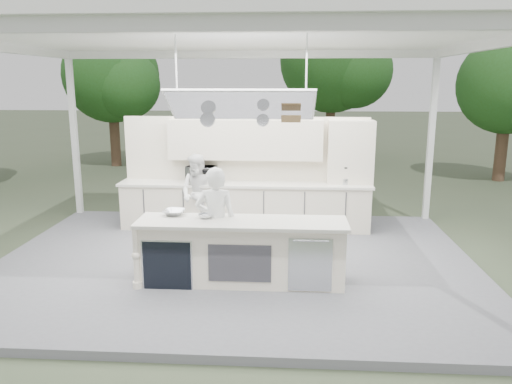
# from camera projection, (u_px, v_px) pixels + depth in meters

# --- Properties ---
(ground) EXTENTS (90.00, 90.00, 0.00)m
(ground) POSITION_uv_depth(u_px,v_px,m) (235.00, 267.00, 8.45)
(ground) COLOR #3F4932
(ground) RESTS_ON ground
(stage_deck) EXTENTS (8.00, 6.00, 0.12)m
(stage_deck) POSITION_uv_depth(u_px,v_px,m) (235.00, 263.00, 8.43)
(stage_deck) COLOR slate
(stage_deck) RESTS_ON ground
(tent) EXTENTS (8.20, 6.20, 3.86)m
(tent) POSITION_uv_depth(u_px,v_px,m) (233.00, 38.00, 7.63)
(tent) COLOR white
(tent) RESTS_ON ground
(demo_island) EXTENTS (3.10, 0.79, 0.95)m
(demo_island) POSITION_uv_depth(u_px,v_px,m) (240.00, 251.00, 7.42)
(demo_island) COLOR silver
(demo_island) RESTS_ON stage_deck
(back_counter) EXTENTS (5.08, 0.72, 0.95)m
(back_counter) POSITION_uv_depth(u_px,v_px,m) (245.00, 205.00, 10.17)
(back_counter) COLOR silver
(back_counter) RESTS_ON stage_deck
(back_wall_unit) EXTENTS (5.05, 0.48, 2.25)m
(back_wall_unit) POSITION_uv_depth(u_px,v_px,m) (267.00, 157.00, 10.13)
(back_wall_unit) COLOR silver
(back_wall_unit) RESTS_ON stage_deck
(tree_cluster) EXTENTS (19.55, 9.40, 5.85)m
(tree_cluster) POSITION_uv_depth(u_px,v_px,m) (260.00, 75.00, 17.26)
(tree_cluster) COLOR #4F3827
(tree_cluster) RESTS_ON ground
(head_chef) EXTENTS (0.64, 0.43, 1.71)m
(head_chef) POSITION_uv_depth(u_px,v_px,m) (216.00, 222.00, 7.56)
(head_chef) COLOR white
(head_chef) RESTS_ON stage_deck
(sous_chef) EXTENTS (0.93, 0.83, 1.57)m
(sous_chef) POSITION_uv_depth(u_px,v_px,m) (198.00, 194.00, 9.81)
(sous_chef) COLOR white
(sous_chef) RESTS_ON stage_deck
(toaster_oven) EXTENTS (0.64, 0.52, 0.31)m
(toaster_oven) POSITION_uv_depth(u_px,v_px,m) (201.00, 174.00, 10.19)
(toaster_oven) COLOR silver
(toaster_oven) RESTS_ON back_counter
(bowl_large) EXTENTS (0.38, 0.38, 0.08)m
(bowl_large) POSITION_uv_depth(u_px,v_px,m) (174.00, 212.00, 7.63)
(bowl_large) COLOR silver
(bowl_large) RESTS_ON demo_island
(bowl_small) EXTENTS (0.27, 0.27, 0.07)m
(bowl_small) POSITION_uv_depth(u_px,v_px,m) (205.00, 216.00, 7.45)
(bowl_small) COLOR silver
(bowl_small) RESTS_ON demo_island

